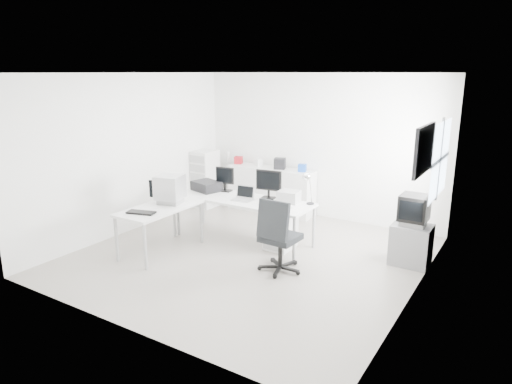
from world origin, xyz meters
The scene contains 30 objects.
floor centered at (0.00, 0.00, 0.00)m, with size 5.00×5.00×0.01m, color beige.
ceiling centered at (0.00, 0.00, 2.80)m, with size 5.00×5.00×0.01m, color white.
back_wall centered at (0.00, 2.50, 1.40)m, with size 5.00×0.02×2.80m, color white.
left_wall centered at (-2.50, 0.00, 1.40)m, with size 0.02×5.00×2.80m, color white.
right_wall centered at (2.50, 0.00, 1.40)m, with size 0.02×5.00×2.80m, color white.
window centered at (2.48, 1.20, 1.60)m, with size 0.02×1.20×1.10m, color white, non-canonical shape.
wall_picture centered at (2.47, 0.10, 1.90)m, with size 0.04×0.90×0.60m, color black, non-canonical shape.
main_desk centered at (-0.45, 0.52, 0.38)m, with size 2.40×0.80×0.75m, color silver, non-canonical shape.
side_desk centered at (-1.30, -0.58, 0.38)m, with size 0.70×1.40×0.75m, color silver, non-canonical shape.
drawer_pedestal centered at (0.25, 0.57, 0.30)m, with size 0.40×0.50×0.60m, color silver.
inkjet_printer centered at (-1.30, 0.62, 0.84)m, with size 0.48×0.37×0.17m, color black.
lcd_monitor_small centered at (-1.00, 0.77, 0.96)m, with size 0.34×0.20×0.43m, color black, non-canonical shape.
lcd_monitor_large centered at (-0.10, 0.77, 0.98)m, with size 0.45×0.18×0.47m, color black, non-canonical shape.
laptop centered at (-0.40, 0.42, 0.87)m, with size 0.35×0.36×0.24m, color #B7B7BA, non-canonical shape.
white_keyboard centered at (0.20, 0.37, 0.76)m, with size 0.46×0.14×0.02m, color silver.
white_mouse centered at (0.50, 0.42, 0.78)m, with size 0.06×0.06×0.06m, color silver.
laser_printer centered at (0.30, 0.74, 0.84)m, with size 0.33×0.28×0.19m, color #9D9D9D.
desk_lamp centered at (0.65, 0.82, 1.01)m, with size 0.17×0.17×0.51m, color silver, non-canonical shape.
crt_monitor centered at (-1.30, -0.33, 0.99)m, with size 0.41×0.41×0.48m, color #B7B7BA, non-canonical shape.
black_keyboard centered at (-1.30, -0.98, 0.76)m, with size 0.43×0.17×0.03m, color black.
office_chair centered at (0.67, -0.21, 0.56)m, with size 0.65×0.65×1.12m, color #222427, non-canonical shape.
tv_cabinet centered at (2.22, 1.03, 0.31)m, with size 0.57×0.46×0.62m, color gray.
crt_tv centered at (2.22, 1.03, 0.84)m, with size 0.50×0.48×0.45m, color black, non-canonical shape.
sideboard centered at (-0.91, 2.24, 0.46)m, with size 1.85×0.46×0.93m, color silver.
clutter_box_a centered at (-1.71, 2.24, 1.00)m, with size 0.16×0.14×0.16m, color maroon.
clutter_box_b centered at (-1.21, 2.24, 1.00)m, with size 0.16×0.13×0.16m, color silver.
clutter_box_c centered at (-0.71, 2.24, 1.03)m, with size 0.22×0.20×0.22m, color black.
clutter_box_d centered at (-0.21, 2.24, 1.00)m, with size 0.15×0.13×0.15m, color #194BB2.
clutter_bottle centered at (-2.01, 2.28, 1.04)m, with size 0.07×0.07×0.22m, color silver.
filing_cabinet centered at (-2.28, 1.82, 0.61)m, with size 0.42×0.51×1.21m, color silver.
Camera 1 is at (3.63, -5.63, 2.82)m, focal length 32.00 mm.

